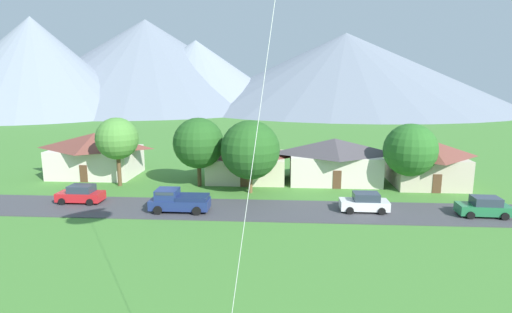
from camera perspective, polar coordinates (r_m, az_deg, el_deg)
The scene contains 17 objects.
road_strip at distance 36.34m, azimuth 2.05°, elevation -7.61°, with size 160.00×6.10×0.08m, color #424247.
mountain_east_ridge at distance 169.10m, azimuth -8.44°, elevation 11.37°, with size 81.32×81.32×27.45m, color gray.
mountain_far_west_ridge at distance 155.57m, azimuth -28.88°, elevation 11.10°, with size 70.66×70.66×32.09m, color gray.
mountain_west_ridge at distance 180.42m, azimuth -15.17°, elevation 12.50°, with size 120.03×120.03×36.44m, color slate.
mountain_central_ridge at distance 178.41m, azimuth 12.49°, elevation 11.77°, with size 136.62×136.62×31.04m, color slate.
house_leftmost at distance 48.43m, azimuth 22.96°, elevation -0.63°, with size 7.89×7.65×5.12m.
house_left_center at distance 47.57m, azimuth -1.23°, elevation -0.43°, with size 9.45×8.55×4.37m.
house_right_center at distance 52.58m, azimuth -21.75°, elevation 0.38°, with size 10.43×7.15×5.25m.
house_rightmost at distance 46.63m, azimuth 11.00°, elevation -0.43°, with size 10.68×6.50×5.03m.
tree_near_left at distance 44.47m, azimuth 21.01°, elevation 0.86°, with size 5.48×5.48×7.15m.
tree_left_of_center at distance 46.15m, azimuth -19.08°, elevation 2.39°, with size 4.57×4.57×7.56m.
tree_center at distance 40.96m, azimuth -0.82°, elevation 0.95°, with size 6.06×6.06×7.55m.
tree_right_of_center at distance 43.98m, azimuth -8.14°, elevation 1.89°, with size 5.51×5.51×7.56m.
parked_car_white_west_end at distance 36.98m, azimuth 15.12°, elevation -6.32°, with size 4.20×2.09×1.68m.
parked_car_green_mid_west at distance 39.57m, azimuth 29.57°, elevation -6.25°, with size 4.27×2.21×1.68m.
parked_car_red_mid_east at distance 41.68m, azimuth -23.56°, elevation -4.93°, with size 4.23×2.13×1.68m.
pickup_truck_navy_west_side at distance 36.34m, azimuth -10.95°, elevation -6.12°, with size 5.21×2.33×1.99m.
Camera 1 is at (1.00, -3.69, 11.46)m, focal length 28.24 mm.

